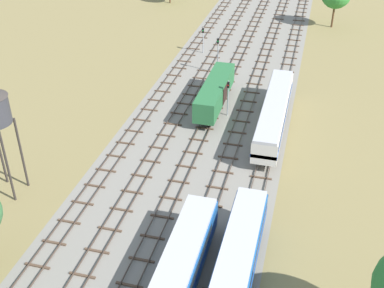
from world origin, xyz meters
The scene contains 12 objects.
ground_plane centered at (0.00, 56.00, 0.00)m, with size 480.00×480.00×0.00m, color olive.
ballast_bed centered at (0.00, 56.00, 0.00)m, with size 21.03×176.00×0.01m, color gray.
track_far_left centered at (-8.52, 57.00, 0.14)m, with size 2.40×126.00×0.29m.
track_left centered at (-4.26, 57.00, 0.14)m, with size 2.40×126.00×0.29m.
track_centre_left centered at (0.00, 57.00, 0.14)m, with size 2.40×126.00×0.29m.
track_centre centered at (4.26, 57.00, 0.14)m, with size 2.40×126.00×0.29m.
track_centre_right centered at (8.52, 57.00, 0.14)m, with size 2.40×126.00×0.29m.
diesel_railcar_centre_right_mid centered at (8.52, 48.38, 2.60)m, with size 2.96×20.50×3.80m.
freight_boxcar_centre_left_midfar centered at (0.01, 52.55, 2.45)m, with size 2.87×14.00×3.60m.
signal_post_nearest centered at (-6.39, 72.11, 2.95)m, with size 0.28×0.47×4.58m.
signal_post_near centered at (-2.13, 64.18, 3.71)m, with size 0.28×0.47×5.89m.
signal_post_mid centered at (2.13, 50.75, 3.23)m, with size 0.28×0.47×5.06m.
Camera 1 is at (12.20, -6.54, 31.51)m, focal length 45.70 mm.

